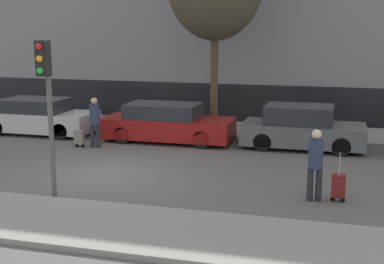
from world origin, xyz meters
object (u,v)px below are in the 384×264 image
at_px(parked_car_1, 167,124).
at_px(trolley_left, 79,137).
at_px(pedestrian_left, 95,119).
at_px(pedestrian_right, 316,161).
at_px(parked_car_2, 302,129).
at_px(traffic_light, 46,88).
at_px(parked_car_0, 39,117).
at_px(trolley_right, 338,186).

bearing_deg(parked_car_1, trolley_left, -146.40).
distance_m(pedestrian_left, pedestrian_right, 8.30).
distance_m(parked_car_2, traffic_light, 9.04).
bearing_deg(parked_car_0, pedestrian_right, -27.12).
xyz_separation_m(parked_car_2, traffic_light, (-5.30, -7.05, 1.99)).
distance_m(parked_car_2, trolley_right, 5.56).
distance_m(parked_car_2, pedestrian_left, 6.94).
bearing_deg(traffic_light, pedestrian_right, 14.46).
relative_size(parked_car_2, trolley_right, 3.38).
relative_size(pedestrian_left, pedestrian_right, 0.99).
xyz_separation_m(parked_car_1, pedestrian_left, (-2.01, -1.59, 0.33)).
xyz_separation_m(parked_car_0, traffic_light, (4.53, -6.93, 2.03)).
bearing_deg(pedestrian_left, pedestrian_right, -37.65).
xyz_separation_m(parked_car_0, trolley_right, (11.07, -5.30, -0.25)).
bearing_deg(trolley_left, pedestrian_left, 10.77).
bearing_deg(parked_car_1, pedestrian_left, -141.63).
height_order(pedestrian_left, traffic_light, traffic_light).
distance_m(parked_car_1, pedestrian_left, 2.59).
xyz_separation_m(parked_car_1, trolley_right, (5.93, -5.27, -0.26)).
height_order(pedestrian_right, traffic_light, traffic_light).
relative_size(parked_car_2, traffic_light, 1.08).
distance_m(parked_car_1, pedestrian_right, 7.60).
xyz_separation_m(parked_car_1, parked_car_2, (4.70, 0.15, 0.03)).
xyz_separation_m(parked_car_2, pedestrian_right, (0.69, -5.50, 0.30)).
height_order(parked_car_0, trolley_right, parked_car_0).
relative_size(parked_car_2, pedestrian_right, 2.35).
xyz_separation_m(parked_car_1, pedestrian_right, (5.39, -5.36, 0.33)).
relative_size(parked_car_0, pedestrian_right, 2.49).
distance_m(parked_car_0, pedestrian_right, 11.83).
distance_m(parked_car_1, parked_car_2, 4.70).
bearing_deg(parked_car_0, trolley_right, -25.59).
distance_m(parked_car_0, trolley_left, 3.12).
bearing_deg(trolley_left, traffic_light, -69.46).
distance_m(trolley_right, traffic_light, 7.11).
relative_size(parked_car_0, trolley_left, 3.87).
relative_size(parked_car_1, pedestrian_right, 2.69).
distance_m(parked_car_2, pedestrian_right, 5.56).
distance_m(parked_car_0, traffic_light, 8.53).
bearing_deg(parked_car_2, trolley_left, -165.73).
xyz_separation_m(pedestrian_left, trolley_left, (-0.54, -0.10, -0.63)).
height_order(parked_car_1, trolley_left, parked_car_1).
xyz_separation_m(parked_car_0, pedestrian_left, (3.12, -1.63, 0.33)).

